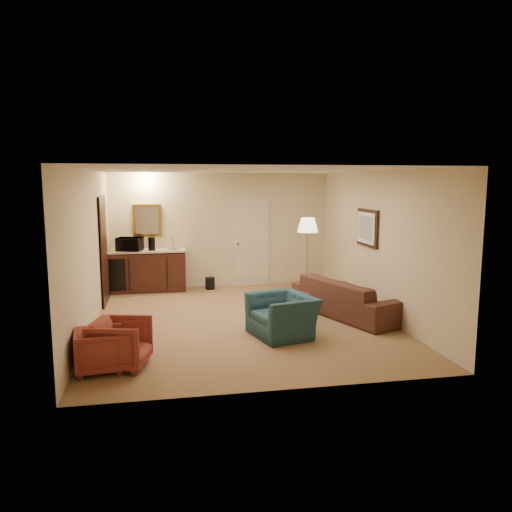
{
  "coord_description": "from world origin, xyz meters",
  "views": [
    {
      "loc": [
        -1.32,
        -8.39,
        2.43
      ],
      "look_at": [
        0.35,
        0.5,
        1.06
      ],
      "focal_mm": 35.0,
      "sensor_mm": 36.0,
      "label": 1
    }
  ],
  "objects_px": {
    "sofa": "(348,291)",
    "rose_chair_far": "(120,341)",
    "teal_armchair": "(283,309)",
    "waste_bin": "(210,283)",
    "coffee_maker": "(152,244)",
    "rose_chair_near": "(100,348)",
    "wetbar_cabinet": "(149,271)",
    "floor_lamp": "(307,256)",
    "coffee_table": "(287,306)",
    "microwave": "(130,243)"
  },
  "relations": [
    {
      "from": "waste_bin",
      "to": "coffee_maker",
      "type": "xyz_separation_m",
      "value": [
        -1.26,
        -0.01,
        0.93
      ]
    },
    {
      "from": "rose_chair_near",
      "to": "microwave",
      "type": "height_order",
      "value": "microwave"
    },
    {
      "from": "wetbar_cabinet",
      "to": "coffee_maker",
      "type": "height_order",
      "value": "coffee_maker"
    },
    {
      "from": "rose_chair_near",
      "to": "waste_bin",
      "type": "relative_size",
      "value": 2.27
    },
    {
      "from": "floor_lamp",
      "to": "coffee_maker",
      "type": "bearing_deg",
      "value": 164.46
    },
    {
      "from": "teal_armchair",
      "to": "rose_chair_far",
      "type": "xyz_separation_m",
      "value": [
        -2.4,
        -0.94,
        -0.08
      ]
    },
    {
      "from": "sofa",
      "to": "teal_armchair",
      "type": "bearing_deg",
      "value": 102.44
    },
    {
      "from": "coffee_table",
      "to": "coffee_maker",
      "type": "bearing_deg",
      "value": 131.45
    },
    {
      "from": "rose_chair_far",
      "to": "coffee_maker",
      "type": "relative_size",
      "value": 2.51
    },
    {
      "from": "rose_chair_near",
      "to": "teal_armchair",
      "type": "bearing_deg",
      "value": -76.48
    },
    {
      "from": "rose_chair_far",
      "to": "microwave",
      "type": "height_order",
      "value": "microwave"
    },
    {
      "from": "waste_bin",
      "to": "coffee_maker",
      "type": "distance_m",
      "value": 1.57
    },
    {
      "from": "coffee_table",
      "to": "waste_bin",
      "type": "bearing_deg",
      "value": 112.44
    },
    {
      "from": "sofa",
      "to": "teal_armchair",
      "type": "distance_m",
      "value": 1.73
    },
    {
      "from": "rose_chair_far",
      "to": "coffee_table",
      "type": "relative_size",
      "value": 0.89
    },
    {
      "from": "microwave",
      "to": "sofa",
      "type": "bearing_deg",
      "value": -16.65
    },
    {
      "from": "sofa",
      "to": "rose_chair_near",
      "type": "distance_m",
      "value": 4.55
    },
    {
      "from": "sofa",
      "to": "coffee_table",
      "type": "relative_size",
      "value": 2.88
    },
    {
      "from": "sofa",
      "to": "rose_chair_near",
      "type": "xyz_separation_m",
      "value": [
        -4.1,
        -1.96,
        -0.14
      ]
    },
    {
      "from": "rose_chair_near",
      "to": "coffee_maker",
      "type": "distance_m",
      "value": 4.74
    },
    {
      "from": "coffee_table",
      "to": "floor_lamp",
      "type": "height_order",
      "value": "floor_lamp"
    },
    {
      "from": "coffee_table",
      "to": "microwave",
      "type": "distance_m",
      "value": 4.02
    },
    {
      "from": "rose_chair_near",
      "to": "coffee_table",
      "type": "bearing_deg",
      "value": -64.16
    },
    {
      "from": "rose_chair_far",
      "to": "teal_armchair",
      "type": "bearing_deg",
      "value": -55.03
    },
    {
      "from": "wetbar_cabinet",
      "to": "coffee_table",
      "type": "relative_size",
      "value": 2.06
    },
    {
      "from": "waste_bin",
      "to": "coffee_maker",
      "type": "relative_size",
      "value": 0.95
    },
    {
      "from": "teal_armchair",
      "to": "floor_lamp",
      "type": "bearing_deg",
      "value": 140.74
    },
    {
      "from": "floor_lamp",
      "to": "microwave",
      "type": "relative_size",
      "value": 3.17
    },
    {
      "from": "teal_armchair",
      "to": "rose_chair_far",
      "type": "relative_size",
      "value": 1.4
    },
    {
      "from": "sofa",
      "to": "teal_armchair",
      "type": "relative_size",
      "value": 2.29
    },
    {
      "from": "coffee_maker",
      "to": "wetbar_cabinet",
      "type": "bearing_deg",
      "value": 144.99
    },
    {
      "from": "rose_chair_far",
      "to": "waste_bin",
      "type": "xyz_separation_m",
      "value": [
        1.6,
        4.57,
        -0.22
      ]
    },
    {
      "from": "coffee_table",
      "to": "microwave",
      "type": "xyz_separation_m",
      "value": [
        -2.85,
        2.71,
        0.87
      ]
    },
    {
      "from": "sofa",
      "to": "rose_chair_far",
      "type": "height_order",
      "value": "sofa"
    },
    {
      "from": "sofa",
      "to": "microwave",
      "type": "xyz_separation_m",
      "value": [
        -3.98,
        2.7,
        0.65
      ]
    },
    {
      "from": "coffee_table",
      "to": "microwave",
      "type": "bearing_deg",
      "value": 136.45
    },
    {
      "from": "rose_chair_near",
      "to": "coffee_table",
      "type": "height_order",
      "value": "rose_chair_near"
    },
    {
      "from": "rose_chair_near",
      "to": "waste_bin",
      "type": "distance_m",
      "value": 5.01
    },
    {
      "from": "coffee_maker",
      "to": "rose_chair_near",
      "type": "bearing_deg",
      "value": -91.12
    },
    {
      "from": "floor_lamp",
      "to": "coffee_maker",
      "type": "distance_m",
      "value": 3.39
    },
    {
      "from": "coffee_table",
      "to": "wetbar_cabinet",
      "type": "bearing_deg",
      "value": 131.69
    },
    {
      "from": "teal_armchair",
      "to": "rose_chair_near",
      "type": "distance_m",
      "value": 2.84
    },
    {
      "from": "rose_chair_near",
      "to": "floor_lamp",
      "type": "height_order",
      "value": "floor_lamp"
    },
    {
      "from": "wetbar_cabinet",
      "to": "waste_bin",
      "type": "distance_m",
      "value": 1.39
    },
    {
      "from": "teal_armchair",
      "to": "sofa",
      "type": "bearing_deg",
      "value": 107.56
    },
    {
      "from": "floor_lamp",
      "to": "coffee_table",
      "type": "bearing_deg",
      "value": -116.42
    },
    {
      "from": "wetbar_cabinet",
      "to": "sofa",
      "type": "distance_m",
      "value": 4.54
    },
    {
      "from": "floor_lamp",
      "to": "wetbar_cabinet",
      "type": "bearing_deg",
      "value": 163.65
    },
    {
      "from": "coffee_table",
      "to": "rose_chair_near",
      "type": "bearing_deg",
      "value": -146.61
    },
    {
      "from": "waste_bin",
      "to": "coffee_table",
      "type": "bearing_deg",
      "value": -67.56
    }
  ]
}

